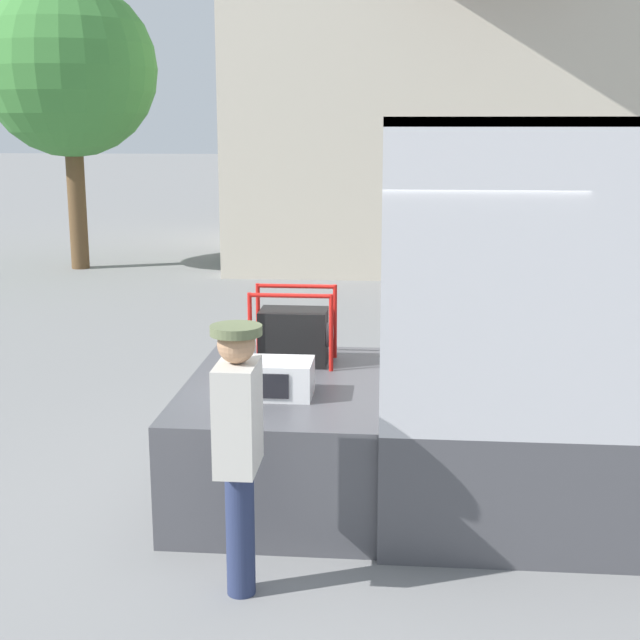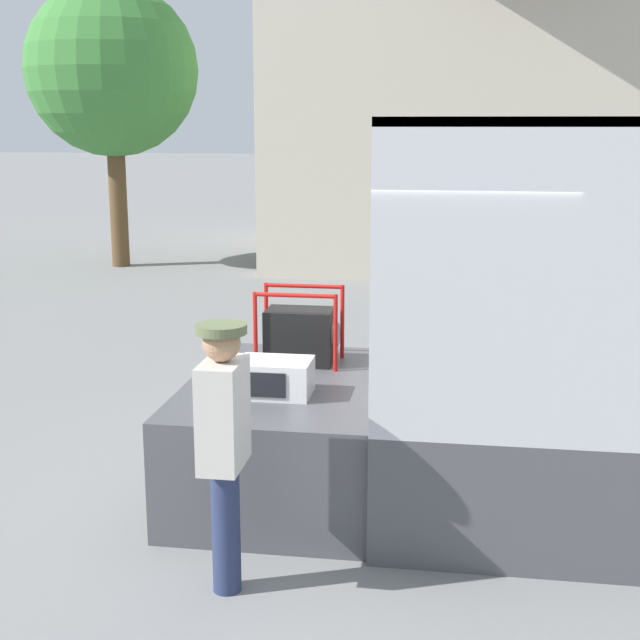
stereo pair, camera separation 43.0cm
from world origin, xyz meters
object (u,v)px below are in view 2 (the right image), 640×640
at_px(portable_generator, 302,335).
at_px(street_tree, 112,71).
at_px(microwave, 275,378).
at_px(worker_person, 224,431).

height_order(portable_generator, street_tree, street_tree).
xyz_separation_m(microwave, portable_generator, (0.04, 0.94, 0.11)).
distance_m(worker_person, street_tree, 13.92).
relative_size(microwave, worker_person, 0.31).
bearing_deg(street_tree, portable_generator, -61.26).
xyz_separation_m(worker_person, street_tree, (-5.52, 12.45, 2.85)).
distance_m(microwave, portable_generator, 0.95).
xyz_separation_m(microwave, street_tree, (-5.57, 11.17, 2.88)).
distance_m(portable_generator, street_tree, 11.99).
distance_m(microwave, worker_person, 1.29).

